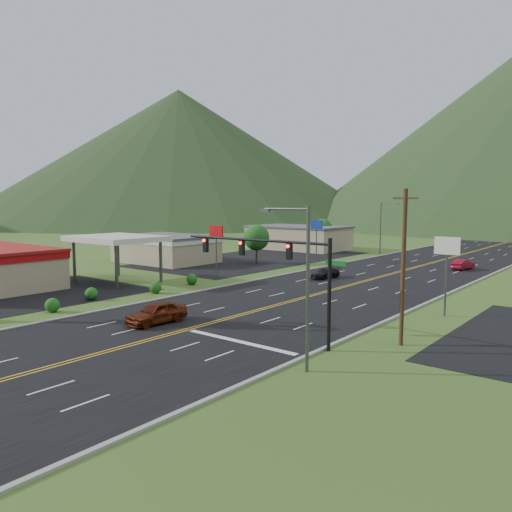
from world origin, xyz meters
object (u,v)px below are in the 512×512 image
Objects in this scene: car_red_near at (156,313)px; car_red_far at (463,265)px; traffic_signal at (276,261)px; streetlight_west at (382,224)px; streetlight_east at (303,277)px; car_dark_mid at (325,273)px; gas_canopy at (117,240)px.

car_red_near is 46.40m from car_red_far.
traffic_signal is 2.70× the size of car_red_near.
streetlight_west is at bearing 102.14° from car_red_near.
streetlight_east is 2.12× the size of car_red_far.
car_red_near is 27.32m from car_dark_mid.
streetlight_east is at bearing -53.51° from car_dark_mid.
traffic_signal is 58.88m from streetlight_west.
streetlight_west reaches higher than car_dark_mid.
traffic_signal reaches higher than car_red_far.
car_red_near is 1.14× the size of car_red_far.
car_red_near is at bearing -78.85° from car_dark_mid.
gas_canopy is 2.36× the size of car_red_far.
car_dark_mid is at bearing 44.67° from gas_canopy.
car_red_far reaches higher than car_dark_mid.
streetlight_east reaches higher than traffic_signal.
streetlight_east reaches higher than car_red_far.
traffic_signal is at bearing -72.03° from streetlight_west.
traffic_signal is 3.13× the size of car_dark_mid.
gas_canopy is (-33.18, 12.00, -0.31)m from streetlight_east.
streetlight_west is at bearing 107.97° from traffic_signal.
traffic_signal is at bearing -58.11° from car_dark_mid.
traffic_signal is 1.46× the size of streetlight_east.
streetlight_west is 2.15× the size of car_dark_mid.
car_red_near reaches higher than car_red_far.
streetlight_east is (4.70, -4.00, -0.15)m from traffic_signal.
car_dark_mid is (6.98, -30.90, -4.57)m from streetlight_west.
streetlight_east is at bearing 105.79° from car_red_far.
streetlight_west is at bearing 77.87° from gas_canopy.
streetlight_west reaches higher than traffic_signal.
streetlight_west reaches higher than gas_canopy.
streetlight_west reaches higher than car_red_far.
streetlight_west is at bearing 110.86° from streetlight_east.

